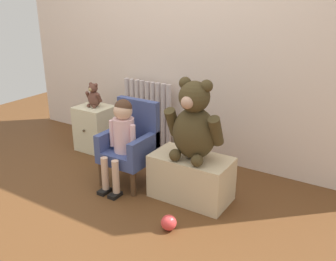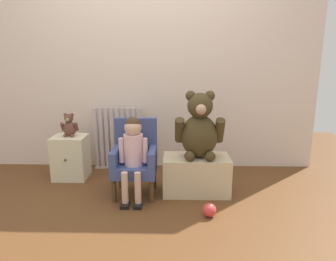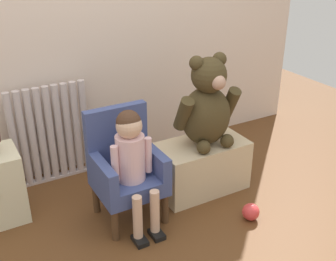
# 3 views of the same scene
# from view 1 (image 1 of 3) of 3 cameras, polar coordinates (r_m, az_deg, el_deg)

# --- Properties ---
(ground_plane) EXTENTS (6.00, 6.00, 0.00)m
(ground_plane) POSITION_cam_1_polar(r_m,az_deg,el_deg) (2.90, -11.08, -11.64)
(ground_plane) COLOR brown
(back_wall) EXTENTS (3.80, 0.05, 2.40)m
(back_wall) POSITION_cam_1_polar(r_m,az_deg,el_deg) (3.50, 2.24, 15.20)
(back_wall) COLOR beige
(back_wall) RESTS_ON ground_plane
(radiator) EXTENTS (0.56, 0.05, 0.70)m
(radiator) POSITION_cam_1_polar(r_m,az_deg,el_deg) (3.74, -3.11, 2.20)
(radiator) COLOR beige
(radiator) RESTS_ON ground_plane
(small_dresser) EXTENTS (0.34, 0.32, 0.45)m
(small_dresser) POSITION_cam_1_polar(r_m,az_deg,el_deg) (3.84, -11.05, 0.36)
(small_dresser) COLOR beige
(small_dresser) RESTS_ON ground_plane
(child_armchair) EXTENTS (0.39, 0.37, 0.69)m
(child_armchair) POSITION_cam_1_polar(r_m,az_deg,el_deg) (3.11, -5.67, -1.97)
(child_armchair) COLOR #3D4B81
(child_armchair) RESTS_ON ground_plane
(child_figure) EXTENTS (0.25, 0.35, 0.74)m
(child_figure) POSITION_cam_1_polar(r_m,az_deg,el_deg) (2.98, -7.05, -0.14)
(child_figure) COLOR beige
(child_figure) RESTS_ON ground_plane
(low_bench) EXTENTS (0.61, 0.33, 0.35)m
(low_bench) POSITION_cam_1_polar(r_m,az_deg,el_deg) (2.91, 3.53, -7.17)
(low_bench) COLOR #CEB78F
(low_bench) RESTS_ON ground_plane
(large_teddy_bear) EXTENTS (0.44, 0.31, 0.61)m
(large_teddy_bear) POSITION_cam_1_polar(r_m,az_deg,el_deg) (2.71, 3.99, 0.92)
(large_teddy_bear) COLOR #41351C
(large_teddy_bear) RESTS_ON low_bench
(small_teddy_bear) EXTENTS (0.17, 0.12, 0.24)m
(small_teddy_bear) POSITION_cam_1_polar(r_m,az_deg,el_deg) (3.74, -11.23, 5.14)
(small_teddy_bear) COLOR brown
(small_teddy_bear) RESTS_ON small_dresser
(toy_ball) EXTENTS (0.11, 0.11, 0.11)m
(toy_ball) POSITION_cam_1_polar(r_m,az_deg,el_deg) (2.60, 0.12, -13.86)
(toy_ball) COLOR #DB3B3C
(toy_ball) RESTS_ON ground_plane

